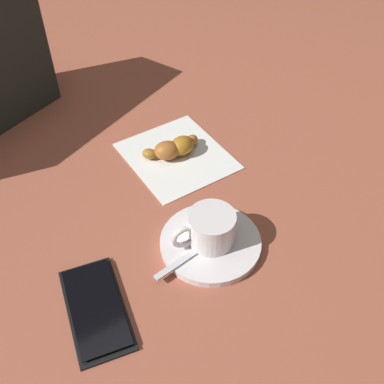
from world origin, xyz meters
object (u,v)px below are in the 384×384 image
at_px(teaspoon, 209,242).
at_px(napkin, 177,156).
at_px(espresso_cup, 210,228).
at_px(cell_phone, 96,308).
at_px(saucer, 210,243).
at_px(croissant, 174,148).
at_px(sugar_packet, 192,228).

distance_m(teaspoon, napkin, 0.21).
xyz_separation_m(espresso_cup, cell_phone, (0.01, -0.18, -0.03)).
distance_m(teaspoon, cell_phone, 0.18).
distance_m(saucer, croissant, 0.21).
bearing_deg(napkin, espresso_cup, -16.18).
distance_m(espresso_cup, cell_phone, 0.19).
distance_m(saucer, napkin, 0.20).
bearing_deg(croissant, cell_phone, -48.03).
distance_m(sugar_packet, napkin, 0.18).
relative_size(saucer, croissant, 1.31).
bearing_deg(croissant, espresso_cup, -15.15).
distance_m(saucer, cell_phone, 0.18).
xyz_separation_m(espresso_cup, sugar_packet, (-0.03, -0.01, -0.02)).
relative_size(napkin, cell_phone, 1.15).
distance_m(saucer, espresso_cup, 0.03).
xyz_separation_m(saucer, napkin, (-0.20, 0.06, -0.00)).
distance_m(sugar_packet, croissant, 0.18).
bearing_deg(croissant, napkin, 42.88).
relative_size(teaspoon, cell_phone, 0.92).
xyz_separation_m(sugar_packet, napkin, (-0.16, 0.07, -0.01)).
bearing_deg(espresso_cup, napkin, 163.82).
bearing_deg(croissant, teaspoon, -16.13).
height_order(sugar_packet, cell_phone, sugar_packet).
bearing_deg(cell_phone, teaspoon, 93.18).
bearing_deg(teaspoon, napkin, 162.86).
bearing_deg(teaspoon, sugar_packet, -169.65).
bearing_deg(napkin, cell_phone, -48.80).
height_order(espresso_cup, cell_phone, espresso_cup).
bearing_deg(cell_phone, saucer, 94.09).
distance_m(sugar_packet, cell_phone, 0.18).
bearing_deg(sugar_packet, espresso_cup, 88.44).
distance_m(espresso_cup, croissant, 0.20).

